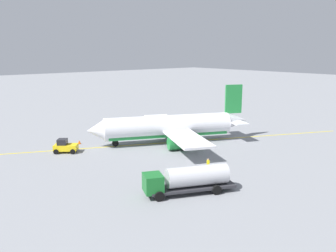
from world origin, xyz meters
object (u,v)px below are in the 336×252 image
at_px(airplane, 170,127).
at_px(refueling_worker, 208,165).
at_px(fuel_tanker, 189,179).
at_px(pushback_tug, 65,146).
at_px(safety_cone_nose, 79,142).

xyz_separation_m(airplane, refueling_worker, (6.01, 14.85, -1.95)).
xyz_separation_m(fuel_tanker, refueling_worker, (-7.39, -4.00, -0.91)).
relative_size(airplane, pushback_tug, 6.80).
xyz_separation_m(airplane, pushback_tug, (16.91, -6.01, -1.76)).
distance_m(airplane, safety_cone_nose, 16.08).
xyz_separation_m(airplane, safety_cone_nose, (12.78, -9.45, -2.43)).
distance_m(airplane, pushback_tug, 18.03).
xyz_separation_m(fuel_tanker, pushback_tug, (3.51, -24.85, -0.72)).
distance_m(fuel_tanker, pushback_tug, 25.11).
bearing_deg(pushback_tug, safety_cone_nose, -140.23).
bearing_deg(safety_cone_nose, fuel_tanker, 88.74).
distance_m(fuel_tanker, refueling_worker, 8.45).
distance_m(pushback_tug, safety_cone_nose, 5.42).
distance_m(airplane, fuel_tanker, 23.15).
relative_size(pushback_tug, refueling_worker, 2.39).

